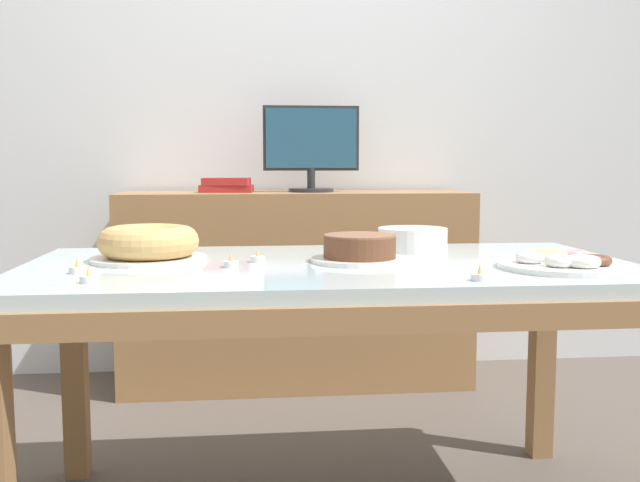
% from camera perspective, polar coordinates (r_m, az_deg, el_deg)
% --- Properties ---
extents(wall_back, '(8.00, 0.10, 2.60)m').
position_cam_1_polar(wall_back, '(3.48, -2.33, 11.33)').
color(wall_back, silver).
rests_on(wall_back, ground).
extents(dining_table, '(1.65, 0.86, 0.72)m').
position_cam_1_polar(dining_table, '(1.92, 0.80, -4.34)').
color(dining_table, silver).
rests_on(dining_table, ground).
extents(sideboard, '(1.54, 0.44, 0.86)m').
position_cam_1_polar(sideboard, '(3.21, -1.92, -3.79)').
color(sideboard, olive).
rests_on(sideboard, ground).
extents(computer_monitor, '(0.42, 0.20, 0.38)m').
position_cam_1_polar(computer_monitor, '(3.17, -0.71, 7.38)').
color(computer_monitor, '#262628').
rests_on(computer_monitor, sideboard).
extents(book_stack, '(0.24, 0.17, 0.06)m').
position_cam_1_polar(book_stack, '(3.16, -7.48, 4.45)').
color(book_stack, maroon).
rests_on(book_stack, sideboard).
extents(cake_chocolate_round, '(0.26, 0.26, 0.07)m').
position_cam_1_polar(cake_chocolate_round, '(1.91, 3.20, -0.70)').
color(cake_chocolate_round, white).
rests_on(cake_chocolate_round, dining_table).
extents(cake_golden_bundt, '(0.31, 0.31, 0.10)m').
position_cam_1_polar(cake_golden_bundt, '(1.99, -13.54, -0.26)').
color(cake_golden_bundt, white).
rests_on(cake_golden_bundt, dining_table).
extents(pastry_platter, '(0.34, 0.34, 0.04)m').
position_cam_1_polar(pastry_platter, '(1.90, 19.00, -1.63)').
color(pastry_platter, white).
rests_on(pastry_platter, dining_table).
extents(plate_stack, '(0.21, 0.21, 0.07)m').
position_cam_1_polar(plate_stack, '(2.18, 7.42, 0.13)').
color(plate_stack, white).
rests_on(plate_stack, dining_table).
extents(tealight_left_edge, '(0.04, 0.04, 0.04)m').
position_cam_1_polar(tealight_left_edge, '(1.66, -18.01, -2.86)').
color(tealight_left_edge, silver).
rests_on(tealight_left_edge, dining_table).
extents(tealight_right_edge, '(0.04, 0.04, 0.04)m').
position_cam_1_polar(tealight_right_edge, '(1.83, -7.14, -1.79)').
color(tealight_right_edge, silver).
rests_on(tealight_right_edge, dining_table).
extents(tealight_near_front, '(0.04, 0.04, 0.04)m').
position_cam_1_polar(tealight_near_front, '(1.82, -18.84, -2.15)').
color(tealight_near_front, silver).
rests_on(tealight_near_front, dining_table).
extents(tealight_centre, '(0.04, 0.04, 0.04)m').
position_cam_1_polar(tealight_centre, '(1.65, 12.65, -2.78)').
color(tealight_centre, silver).
rests_on(tealight_centre, dining_table).
extents(tealight_near_cakes, '(0.04, 0.04, 0.04)m').
position_cam_1_polar(tealight_near_cakes, '(1.92, -5.02, -1.40)').
color(tealight_near_cakes, silver).
rests_on(tealight_near_cakes, dining_table).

